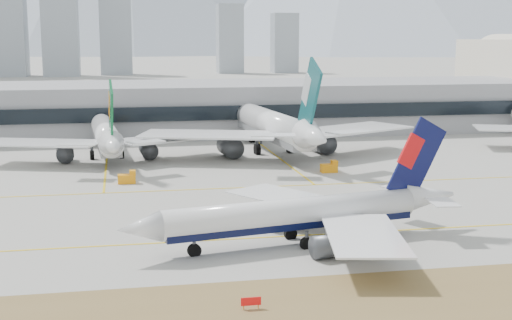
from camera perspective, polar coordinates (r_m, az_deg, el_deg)
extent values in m
plane|color=#9D9A93|center=(110.01, 1.78, -5.43)|extent=(3000.00, 3000.00, 0.00)
cube|color=brown|center=(80.60, 6.84, -11.26)|extent=(360.00, 18.00, 0.06)
cube|color=yellow|center=(105.31, 2.37, -6.11)|extent=(360.00, 0.45, 0.04)
cube|color=yellow|center=(138.62, -0.92, -2.21)|extent=(360.00, 0.45, 0.04)
cylinder|color=white|center=(100.28, 2.89, -4.26)|extent=(37.83, 11.30, 4.13)
cube|color=black|center=(100.56, 2.88, -4.89)|extent=(36.97, 10.55, 1.86)
cone|color=white|center=(93.54, -9.36, -5.42)|extent=(6.45, 5.16, 4.13)
cone|color=white|center=(111.58, 13.72, -2.82)|extent=(9.02, 5.66, 4.13)
cube|color=white|center=(112.51, 2.70, -3.03)|extent=(18.91, 22.13, 0.25)
cube|color=white|center=(114.94, 11.54, -2.21)|extent=(6.01, 6.83, 0.17)
cylinder|color=#3F4247|center=(108.82, 2.51, -4.70)|extent=(6.77, 4.25, 3.09)
cube|color=#3F4247|center=(108.52, 2.51, -4.07)|extent=(2.63, 0.81, 1.44)
cube|color=white|center=(92.84, 8.61, -5.91)|extent=(13.01, 21.74, 0.25)
cube|color=white|center=(106.39, 14.72, -3.30)|extent=(4.34, 6.18, 0.17)
cylinder|color=#3F4247|center=(95.65, 6.31, -6.81)|extent=(6.77, 4.25, 3.09)
cube|color=#3F4247|center=(95.30, 6.32, -6.09)|extent=(2.63, 0.81, 1.44)
cube|color=#0A0E3F|center=(108.99, 12.73, 0.01)|extent=(10.07, 2.32, 12.92)
cube|color=red|center=(108.18, 12.30, 0.71)|extent=(4.61, 1.33, 5.54)
cylinder|color=#3F4247|center=(96.23, -4.96, -6.94)|extent=(0.50, 0.50, 2.48)
cylinder|color=black|center=(96.38, -4.96, -7.23)|extent=(1.96, 1.07, 1.86)
cylinder|color=#3F4247|center=(99.24, 4.08, -6.40)|extent=(0.50, 0.50, 2.48)
cylinder|color=black|center=(99.38, 4.07, -6.69)|extent=(1.96, 1.07, 1.86)
cylinder|color=#3F4247|center=(103.90, 2.78, -5.64)|extent=(0.50, 0.50, 2.48)
cylinder|color=black|center=(104.04, 2.78, -5.92)|extent=(1.96, 1.07, 1.86)
cylinder|color=white|center=(175.38, -11.91, 2.08)|extent=(8.39, 41.12, 5.40)
cube|color=slate|center=(175.58, -11.89, 1.60)|extent=(7.53, 40.24, 2.43)
cone|color=white|center=(198.71, -12.30, 2.95)|extent=(5.85, 6.62, 5.40)
cone|color=white|center=(150.62, -11.37, 1.11)|extent=(6.05, 9.45, 5.40)
cube|color=white|center=(170.97, -6.90, 1.75)|extent=(28.51, 22.11, 0.32)
cube|color=white|center=(152.82, -8.79, 1.46)|extent=(8.50, 6.53, 0.22)
cylinder|color=#3F4247|center=(173.46, -8.60, 0.83)|extent=(4.54, 7.08, 4.05)
cube|color=#3F4247|center=(173.21, -8.61, 1.36)|extent=(0.61, 2.86, 1.89)
cube|color=white|center=(169.39, -16.71, 1.33)|extent=(28.31, 19.23, 0.32)
cube|color=white|center=(151.98, -14.06, 1.24)|extent=(8.29, 5.66, 0.22)
cylinder|color=#3F4247|center=(172.42, -15.03, 0.55)|extent=(4.54, 7.08, 4.05)
cube|color=#3F4247|center=(172.18, -15.05, 1.08)|extent=(0.61, 2.86, 1.89)
cube|color=#0C5A2E|center=(152.62, -11.53, 3.64)|extent=(1.32, 11.30, 14.48)
cube|color=orange|center=(153.59, -11.57, 4.27)|extent=(0.97, 5.12, 6.20)
cylinder|color=#3F4247|center=(191.32, -12.13, 1.39)|extent=(0.65, 0.65, 3.24)
cylinder|color=black|center=(191.42, -12.13, 1.19)|extent=(1.12, 2.49, 2.43)
cylinder|color=#3F4247|center=(174.73, -12.99, 0.58)|extent=(0.65, 0.65, 3.24)
cylinder|color=black|center=(174.84, -12.98, 0.36)|extent=(1.12, 2.49, 2.43)
cylinder|color=#3F4247|center=(175.10, -10.69, 0.68)|extent=(0.65, 0.65, 3.24)
cylinder|color=black|center=(175.21, -10.69, 0.46)|extent=(1.12, 2.49, 2.43)
cylinder|color=white|center=(179.35, 1.30, 2.88)|extent=(11.01, 50.36, 6.61)
cube|color=slate|center=(179.58, 1.29, 2.31)|extent=(9.93, 49.28, 2.97)
cone|color=white|center=(206.87, -1.07, 3.81)|extent=(7.26, 8.19, 6.61)
cone|color=white|center=(150.59, 4.73, 1.84)|extent=(7.57, 11.65, 6.61)
cube|color=white|center=(178.79, 7.47, 2.46)|extent=(34.87, 27.39, 0.40)
cube|color=white|center=(155.63, 7.43, 2.23)|extent=(10.42, 8.10, 0.26)
cylinder|color=#3F4247|center=(180.08, 5.29, 1.39)|extent=(5.68, 8.73, 4.96)
cube|color=#3F4247|center=(179.80, 5.30, 2.01)|extent=(0.80, 3.50, 2.31)
cube|color=white|center=(167.95, -3.79, 2.05)|extent=(34.59, 23.15, 0.40)
cube|color=white|center=(149.70, 1.37, 2.01)|extent=(10.11, 6.81, 0.26)
cylinder|color=#3F4247|center=(172.98, -2.08, 1.07)|extent=(5.68, 8.73, 4.96)
cube|color=#3F4247|center=(172.69, -2.09, 1.72)|extent=(0.80, 3.50, 2.31)
cube|color=#124D52|center=(152.95, 4.32, 4.92)|extent=(1.82, 13.82, 17.73)
cube|color=#AFB5B9|center=(154.09, 4.15, 5.68)|extent=(1.28, 6.27, 7.59)
cylinder|color=#3F4247|center=(198.10, -0.33, 2.00)|extent=(0.79, 0.79, 3.97)
cylinder|color=black|center=(198.22, -0.33, 1.77)|extent=(1.42, 3.07, 2.97)
cylinder|color=#3F4247|center=(177.54, 0.10, 1.09)|extent=(0.79, 0.79, 3.97)
cylinder|color=black|center=(177.67, 0.10, 0.83)|extent=(1.42, 3.07, 2.97)
cylinder|color=#3F4247|center=(180.07, 2.73, 1.20)|extent=(0.79, 0.79, 3.97)
cylinder|color=black|center=(180.19, 2.72, 0.94)|extent=(1.42, 3.07, 2.97)
cube|color=gray|center=(220.84, -4.74, 4.22)|extent=(280.00, 42.00, 15.00)
cube|color=black|center=(199.54, -4.08, 3.76)|extent=(280.00, 1.20, 4.00)
cube|color=beige|center=(273.66, 18.45, 6.21)|extent=(2.00, 57.00, 27.90)
cube|color=red|center=(77.96, -0.40, -11.24)|extent=(2.20, 0.15, 0.90)
cylinder|color=orange|center=(78.07, -0.99, -11.72)|extent=(0.10, 0.10, 0.50)
cylinder|color=orange|center=(78.34, 0.18, -11.65)|extent=(0.10, 0.10, 0.50)
cube|color=orange|center=(154.90, 5.85, -0.66)|extent=(3.50, 2.00, 1.80)
cube|color=orange|center=(155.03, 6.29, -0.20)|extent=(1.20, 1.80, 1.00)
cylinder|color=black|center=(153.91, 5.51, -0.93)|extent=(0.70, 0.30, 0.70)
cylinder|color=black|center=(155.42, 5.34, -0.82)|extent=(0.70, 0.30, 0.70)
cylinder|color=black|center=(154.60, 6.36, -0.89)|extent=(0.70, 0.30, 0.70)
cylinder|color=black|center=(156.10, 6.19, -0.79)|extent=(0.70, 0.30, 0.70)
cube|color=orange|center=(144.83, -10.31, -1.50)|extent=(3.50, 2.00, 1.80)
cube|color=orange|center=(144.61, -9.85, -1.02)|extent=(1.20, 1.80, 1.00)
cylinder|color=black|center=(144.15, -10.78, -1.79)|extent=(0.70, 0.30, 0.70)
cylinder|color=black|center=(145.72, -10.78, -1.66)|extent=(0.70, 0.30, 0.70)
cylinder|color=black|center=(144.16, -9.82, -1.76)|extent=(0.70, 0.30, 0.70)
cylinder|color=black|center=(145.73, -9.83, -1.63)|extent=(0.70, 0.30, 0.70)
cube|color=#8A949E|center=(564.62, -19.48, 10.39)|extent=(30.00, 27.00, 80.00)
cube|color=#8A949E|center=(555.75, -15.47, 12.16)|extent=(26.00, 23.40, 110.00)
cube|color=#8A949E|center=(568.60, -11.18, 10.25)|extent=(24.00, 21.60, 70.00)
cube|color=#8A949E|center=(580.32, -2.10, 9.67)|extent=(20.00, 18.00, 55.00)
cube|color=#8A949E|center=(588.86, 2.29, 9.33)|extent=(20.00, 18.00, 48.00)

